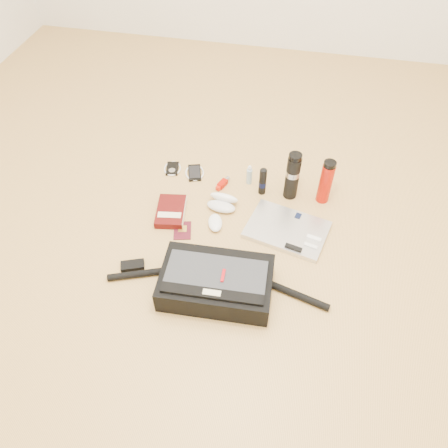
{
  "coord_description": "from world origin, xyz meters",
  "views": [
    {
      "loc": [
        0.24,
        -1.29,
        1.61
      ],
      "look_at": [
        -0.04,
        0.07,
        0.06
      ],
      "focal_mm": 35.0,
      "sensor_mm": 36.0,
      "label": 1
    }
  ],
  "objects_px": {
    "messenger_bag": "(216,282)",
    "laptop": "(287,230)",
    "thermos_red": "(326,182)",
    "book": "(171,211)",
    "thermos_black": "(293,176)"
  },
  "relations": [
    {
      "from": "book",
      "to": "thermos_black",
      "type": "relative_size",
      "value": 0.84
    },
    {
      "from": "book",
      "to": "thermos_red",
      "type": "bearing_deg",
      "value": 10.55
    },
    {
      "from": "messenger_bag",
      "to": "laptop",
      "type": "bearing_deg",
      "value": 53.75
    },
    {
      "from": "messenger_bag",
      "to": "book",
      "type": "bearing_deg",
      "value": 125.98
    },
    {
      "from": "messenger_bag",
      "to": "laptop",
      "type": "relative_size",
      "value": 2.29
    },
    {
      "from": "thermos_red",
      "to": "messenger_bag",
      "type": "bearing_deg",
      "value": -122.45
    },
    {
      "from": "messenger_bag",
      "to": "laptop",
      "type": "distance_m",
      "value": 0.48
    },
    {
      "from": "laptop",
      "to": "thermos_red",
      "type": "height_order",
      "value": "thermos_red"
    },
    {
      "from": "book",
      "to": "thermos_black",
      "type": "bearing_deg",
      "value": 15.42
    },
    {
      "from": "laptop",
      "to": "thermos_red",
      "type": "xyz_separation_m",
      "value": [
        0.15,
        0.26,
        0.11
      ]
    },
    {
      "from": "messenger_bag",
      "to": "thermos_black",
      "type": "height_order",
      "value": "thermos_black"
    },
    {
      "from": "book",
      "to": "thermos_black",
      "type": "xyz_separation_m",
      "value": [
        0.57,
        0.26,
        0.12
      ]
    },
    {
      "from": "messenger_bag",
      "to": "thermos_red",
      "type": "xyz_separation_m",
      "value": [
        0.42,
        0.66,
        0.06
      ]
    },
    {
      "from": "messenger_bag",
      "to": "thermos_red",
      "type": "bearing_deg",
      "value": 54.86
    },
    {
      "from": "laptop",
      "to": "thermos_red",
      "type": "distance_m",
      "value": 0.32
    }
  ]
}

